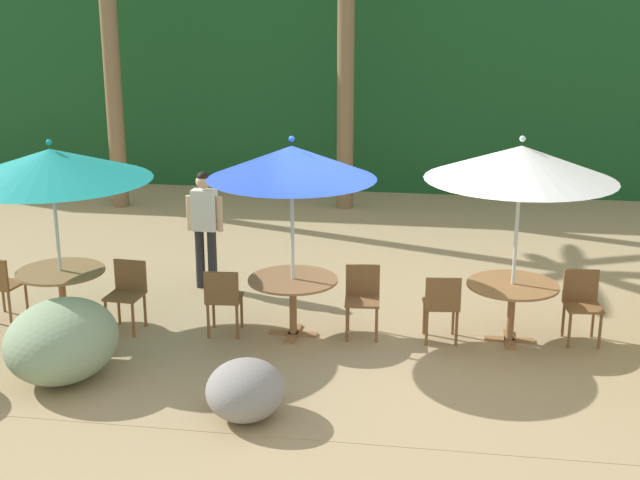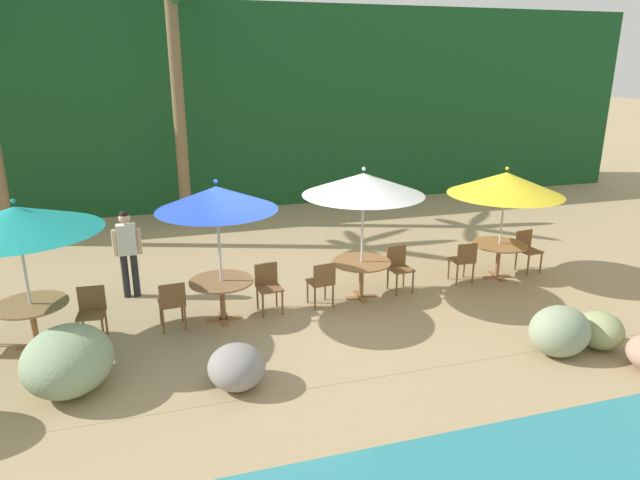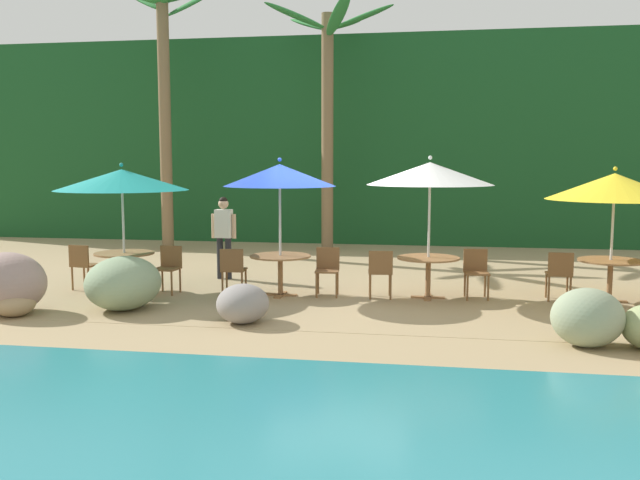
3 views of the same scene
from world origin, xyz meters
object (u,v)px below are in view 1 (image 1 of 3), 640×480
chair_blue_seaward (362,295)px  umbrella_white (521,163)px  dining_table_teal (61,280)px  chair_white_inland (442,303)px  chair_teal_inland (0,283)px  waiter_in_white (205,221)px  chair_teal_seaward (128,290)px  umbrella_blue (292,163)px  umbrella_teal (51,165)px  chair_white_seaward (582,300)px  chair_blue_inland (223,297)px  dining_table_white (512,294)px  dining_table_blue (293,288)px

chair_blue_seaward → umbrella_white: size_ratio=0.34×
dining_table_teal → chair_white_inland: chair_white_inland is taller
chair_teal_inland → waiter_in_white: 2.83m
chair_teal_seaward → umbrella_blue: 2.67m
umbrella_blue → chair_white_inland: bearing=0.7°
umbrella_teal → umbrella_blue: umbrella_blue is taller
umbrella_white → waiter_in_white: size_ratio=1.49×
chair_teal_seaward → chair_white_inland: same height
chair_white_seaward → umbrella_white: bearing=-168.7°
chair_teal_inland → umbrella_blue: 4.15m
chair_blue_inland → waiter_in_white: (-0.71, 1.70, 0.47)m
umbrella_teal → waiter_in_white: (1.40, 1.67, -1.10)m
chair_white_seaward → waiter_in_white: (-5.02, 1.16, 0.47)m
umbrella_white → dining_table_white: (0.00, 0.00, -1.60)m
dining_table_teal → umbrella_white: (5.59, 0.35, 1.60)m
umbrella_blue → dining_table_blue: (-0.00, -0.00, -1.56)m
dining_table_blue → chair_blue_seaward: size_ratio=1.26×
chair_white_seaward → dining_table_teal: bearing=-175.4°
chair_blue_inland → dining_table_white: size_ratio=0.79×
umbrella_blue → dining_table_blue: size_ratio=2.27×
dining_table_white → waiter_in_white: bearing=162.5°
chair_blue_seaward → umbrella_white: bearing=1.6°
chair_teal_seaward → waiter_in_white: size_ratio=0.51×
dining_table_teal → chair_blue_inland: bearing=-0.9°
chair_teal_inland → chair_blue_inland: size_ratio=1.00×
chair_teal_seaward → dining_table_blue: (2.09, 0.10, 0.10)m
chair_teal_seaward → dining_table_blue: size_ratio=0.79×
chair_teal_inland → dining_table_white: chair_teal_inland is taller
chair_teal_seaward → dining_table_blue: 2.09m
chair_teal_inland → dining_table_white: 6.45m
chair_white_inland → dining_table_teal: bearing=-178.1°
chair_teal_inland → umbrella_blue: bearing=1.6°
chair_blue_seaward → chair_white_inland: 0.98m
chair_white_inland → umbrella_blue: bearing=-179.3°
umbrella_teal → dining_table_blue: size_ratio=2.21×
waiter_in_white → chair_white_inland: bearing=-24.3°
dining_table_blue → umbrella_white: umbrella_white is taller
chair_teal_seaward → chair_white_seaward: bearing=4.9°
umbrella_teal → chair_white_inland: (4.75, 0.15, -1.57)m
dining_table_teal → chair_white_inland: (4.75, 0.15, -0.10)m
umbrella_blue → chair_blue_inland: 1.87m
umbrella_blue → dining_table_blue: 1.56m
dining_table_teal → chair_teal_inland: chair_teal_inland is taller
chair_teal_inland → chair_blue_seaward: (4.64, 0.27, 0.00)m
umbrella_white → dining_table_white: size_ratio=2.30×
dining_table_white → waiter_in_white: 4.41m
chair_teal_inland → dining_table_blue: size_ratio=0.79×
dining_table_teal → chair_blue_seaward: bearing=4.5°
chair_teal_seaward → chair_blue_inland: (1.25, -0.07, 0.00)m
dining_table_blue → umbrella_teal: bearing=-177.5°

